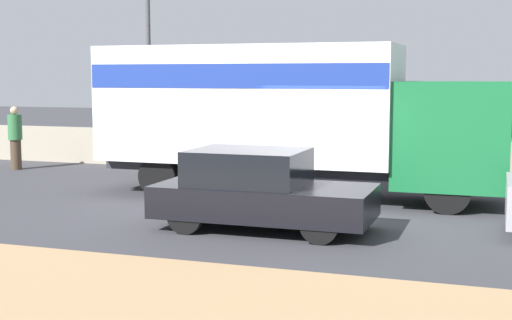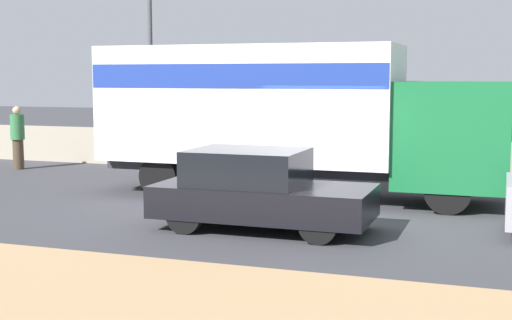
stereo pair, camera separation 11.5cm
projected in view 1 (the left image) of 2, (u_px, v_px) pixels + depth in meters
ground_plane at (309, 217)px, 13.64m from camera, size 80.00×80.00×0.00m
stone_wall_backdrop at (366, 155)px, 19.41m from camera, size 60.00×0.35×1.09m
street_lamp at (148, 19)px, 20.04m from camera, size 0.56×0.28×7.44m
box_truck at (282, 109)px, 15.81m from camera, size 8.90×2.42×3.36m
car_hatchback at (259, 190)px, 12.52m from camera, size 3.80×1.75×1.41m
pedestrian at (15, 137)px, 20.53m from camera, size 0.40×0.40×1.83m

